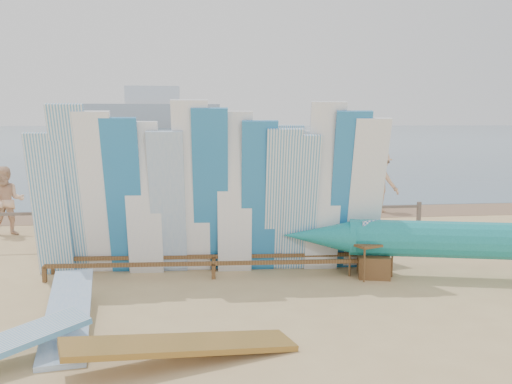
{
  "coord_description": "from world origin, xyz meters",
  "views": [
    {
      "loc": [
        0.86,
        -8.67,
        2.76
      ],
      "look_at": [
        2.22,
        2.76,
        1.22
      ],
      "focal_mm": 38.0,
      "sensor_mm": 36.0,
      "label": 1
    }
  ],
  "objects": [
    {
      "name": "ground",
      "position": [
        0.0,
        0.0,
        0.0
      ],
      "size": [
        160.0,
        160.0,
        0.0
      ],
      "primitive_type": "plane",
      "color": "tan",
      "rests_on": "ground"
    },
    {
      "name": "ocean",
      "position": [
        0.0,
        128.0,
        0.0
      ],
      "size": [
        320.0,
        240.0,
        0.02
      ],
      "primitive_type": "cube",
      "color": "#426077",
      "rests_on": "ground"
    },
    {
      "name": "wet_sand_strip",
      "position": [
        0.0,
        7.2,
        0.0
      ],
      "size": [
        40.0,
        2.6,
        0.01
      ],
      "primitive_type": "cube",
      "color": "#86664B",
      "rests_on": "ground"
    },
    {
      "name": "distant_ship",
      "position": [
        -12.0,
        180.0,
        5.31
      ],
      "size": [
        45.0,
        8.0,
        14.0
      ],
      "color": "#999EA3",
      "rests_on": "ocean"
    },
    {
      "name": "fence",
      "position": [
        0.0,
        3.0,
        0.63
      ],
      "size": [
        12.08,
        0.08,
        0.9
      ],
      "color": "#6A5A50",
      "rests_on": "ground"
    },
    {
      "name": "main_surfboard_rack",
      "position": [
        1.22,
        0.76,
        1.39
      ],
      "size": [
        6.18,
        1.17,
        3.09
      ],
      "rotation": [
        0.0,
        0.0,
        -0.05
      ],
      "color": "brown",
      "rests_on": "ground"
    },
    {
      "name": "side_surfboard_rack",
      "position": [
        3.11,
        1.79,
        1.2
      ],
      "size": [
        2.38,
        1.04,
        2.66
      ],
      "rotation": [
        0.0,
        0.0,
        0.16
      ],
      "color": "brown",
      "rests_on": "ground"
    },
    {
      "name": "outrigger_canoe",
      "position": [
        5.93,
        -0.1,
        0.65
      ],
      "size": [
        7.07,
        2.32,
        1.01
      ],
      "rotation": [
        0.0,
        0.0,
        -0.25
      ],
      "color": "brown",
      "rests_on": "ground"
    },
    {
      "name": "vendor_table",
      "position": [
        3.97,
        0.33,
        0.34
      ],
      "size": [
        0.91,
        0.79,
        1.01
      ],
      "rotation": [
        0.0,
        0.0,
        0.39
      ],
      "color": "brown",
      "rests_on": "ground"
    },
    {
      "name": "flat_board_a",
      "position": [
        -0.81,
        -1.45,
        0.0
      ],
      "size": [
        0.93,
        2.74,
        0.42
      ],
      "primitive_type": "cube",
      "rotation": [
        0.13,
        0.0,
        0.14
      ],
      "color": "#85AAD5",
      "rests_on": "ground"
    },
    {
      "name": "flat_board_c",
      "position": [
        0.73,
        -2.7,
        0.0
      ],
      "size": [
        2.74,
        1.28,
        0.4
      ],
      "primitive_type": "cube",
      "rotation": [
        0.12,
        0.0,
        1.85
      ],
      "color": "olive",
      "rests_on": "ground"
    },
    {
      "name": "beach_chair_left",
      "position": [
        0.72,
        3.7,
        0.29
      ],
      "size": [
        0.83,
        0.84,
        0.98
      ],
      "rotation": [
        0.0,
        0.0,
        -0.44
      ],
      "color": "red",
      "rests_on": "ground"
    },
    {
      "name": "beach_chair_right",
      "position": [
        0.51,
        3.71,
        0.23
      ],
      "size": [
        0.52,
        0.54,
        0.79
      ],
      "rotation": [
        0.0,
        0.0,
        -0.03
      ],
      "color": "red",
      "rests_on": "ground"
    },
    {
      "name": "stroller",
      "position": [
        3.03,
        3.93,
        0.45
      ],
      "size": [
        0.63,
        0.86,
        1.12
      ],
      "rotation": [
        0.0,
        0.0,
        0.08
      ],
      "color": "red",
      "rests_on": "ground"
    },
    {
      "name": "beachgoer_5",
      "position": [
        1.34,
        7.08,
        0.93
      ],
      "size": [
        1.79,
        0.82,
        1.85
      ],
      "primitive_type": "imported",
      "rotation": [
        0.0,
        0.0,
        0.16
      ],
      "color": "beige",
      "rests_on": "ground"
    },
    {
      "name": "beachgoer_2",
      "position": [
        -3.54,
        4.71,
        0.83
      ],
      "size": [
        0.87,
        0.54,
        1.66
      ],
      "primitive_type": "imported",
      "rotation": [
        0.0,
        0.0,
        0.2
      ],
      "color": "beige",
      "rests_on": "ground"
    },
    {
      "name": "beachgoer_8",
      "position": [
        3.5,
        5.15,
        0.86
      ],
      "size": [
        0.92,
        0.68,
        1.72
      ],
      "primitive_type": "imported",
      "rotation": [
        0.0,
        0.0,
        2.76
      ],
      "color": "beige",
      "rests_on": "ground"
    },
    {
      "name": "beachgoer_9",
      "position": [
        6.48,
        6.91,
        0.91
      ],
      "size": [
        1.11,
        1.22,
        1.81
      ],
      "primitive_type": "imported",
      "rotation": [
        0.0,
        0.0,
        2.25
      ],
      "color": "tan",
      "rests_on": "ground"
    },
    {
      "name": "beachgoer_3",
      "position": [
        -0.75,
        5.41,
        0.87
      ],
      "size": [
        1.21,
        0.95,
        1.74
      ],
      "primitive_type": "imported",
      "rotation": [
        0.0,
        0.0,
        5.78
      ],
      "color": "tan",
      "rests_on": "ground"
    },
    {
      "name": "beachgoer_7",
      "position": [
        1.77,
        6.5,
        0.83
      ],
      "size": [
        0.44,
        0.66,
        1.65
      ],
      "primitive_type": "imported",
      "rotation": [
        0.0,
        0.0,
        4.91
      ],
      "color": "#8C6042",
      "rests_on": "ground"
    },
    {
      "name": "beachgoer_6",
      "position": [
        0.33,
        4.42,
        0.94
      ],
      "size": [
        1.02,
        0.84,
        1.89
      ],
      "primitive_type": "imported",
      "rotation": [
        0.0,
        0.0,
        3.67
      ],
      "color": "tan",
      "rests_on": "ground"
    },
    {
      "name": "beachgoer_4",
      "position": [
        -0.04,
        5.0,
        0.93
      ],
      "size": [
        0.63,
        1.15,
        1.87
      ],
      "primitive_type": "imported",
      "rotation": [
        0.0,
        0.0,
        1.42
      ],
      "color": "#8C6042",
      "rests_on": "ground"
    }
  ]
}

